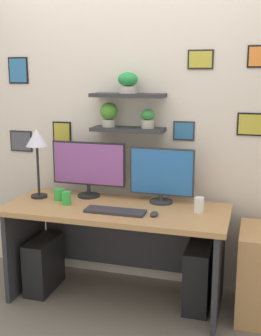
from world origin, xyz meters
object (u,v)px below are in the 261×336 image
monitor_left (89,167)px  water_cup (199,205)px  computer_tower_left (44,264)px  desk_lamp (37,143)px  coffee_mug (59,194)px  monitor_right (162,175)px  computer_tower_right (198,276)px  pen_cup (66,198)px  keyboard (115,211)px  computer_mouse (154,214)px  desk (118,231)px

monitor_left → water_cup: bearing=-10.0°
monitor_left → computer_tower_left: monitor_left is taller
desk_lamp → monitor_left: bearing=20.7°
monitor_left → coffee_mug: bearing=-138.8°
monitor_right → coffee_mug: monitor_right is taller
desk_lamp → computer_tower_right: size_ratio=1.16×
pen_cup → water_cup: bearing=5.6°
coffee_mug → computer_tower_right: 1.24m
monitor_right → keyboard: bearing=-127.7°
pen_cup → monitor_right: bearing=20.7°
keyboard → coffee_mug: bearing=161.3°
monitor_right → computer_mouse: (0.02, -0.34, -0.20)m
monitor_left → computer_mouse: bearing=-28.4°
keyboard → pen_cup: bearing=168.5°
pen_cup → desk: bearing=14.0°
computer_mouse → coffee_mug: 0.83m
monitor_right → keyboard: size_ratio=1.13×
monitor_left → desk_lamp: (-0.38, -0.14, 0.19)m
pen_cup → water_cup: 1.00m
water_cup → keyboard: bearing=-162.5°
desk_lamp → computer_tower_right: (1.30, -0.00, -0.95)m
computer_mouse → water_cup: 0.34m
monitor_left → keyboard: 0.54m
monitor_left → keyboard: bearing=-45.5°
monitor_right → desk: bearing=-151.7°
water_cup → computer_mouse: bearing=-148.5°
desk → pen_cup: pen_cup is taller
water_cup → computer_tower_right: size_ratio=0.23×
desk_lamp → coffee_mug: desk_lamp is taller
coffee_mug → computer_tower_right: size_ratio=0.19×
monitor_right → computer_tower_right: 0.81m
monitor_right → computer_tower_right: (0.32, -0.15, -0.73)m
desk → computer_tower_left: (-0.62, -0.07, -0.33)m
keyboard → computer_tower_left: bearing=170.1°
desk → computer_tower_right: size_ratio=3.49×
monitor_right → computer_tower_left: (-0.92, -0.23, -0.76)m
keyboard → computer_tower_left: keyboard is taller
monitor_right → coffee_mug: size_ratio=5.55×
desk_lamp → coffee_mug: size_ratio=6.17×
monitor_right → computer_tower_right: monitor_right is taller
computer_tower_right → monitor_right: bearing=155.8°
desk → computer_tower_right: 0.69m
keyboard → water_cup: 0.61m
keyboard → computer_tower_right: size_ratio=0.92×
desk_lamp → pen_cup: bearing=-21.5°
desk_lamp → pen_cup: size_ratio=5.56×
desk_lamp → computer_tower_right: 1.61m
water_cup → desk: bearing=-179.9°
monitor_left → water_cup: monitor_left is taller
monitor_left → computer_mouse: (0.62, -0.34, -0.23)m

